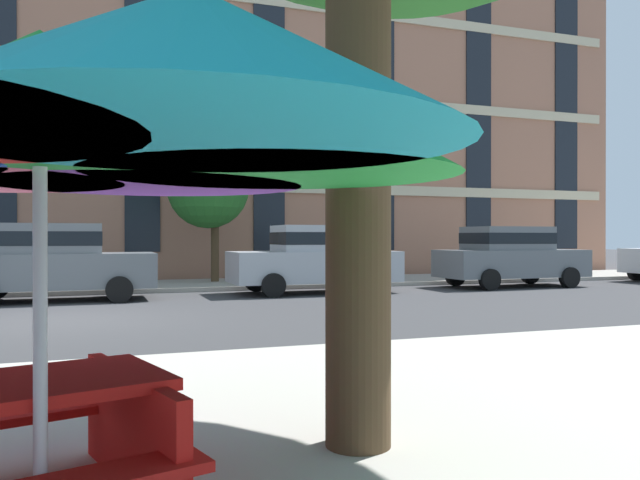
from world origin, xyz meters
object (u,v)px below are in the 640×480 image
(patio_umbrella, at_px, (40,106))
(sedan_gray, at_px, (53,260))
(street_tree_middle, at_px, (209,184))
(sedan_gray_midblock, at_px, (510,255))
(sedan_silver, at_px, (316,257))

(patio_umbrella, bearing_deg, sedan_gray, 93.06)
(sedan_gray, relative_size, street_tree_middle, 1.01)
(street_tree_middle, relative_size, patio_umbrella, 1.12)
(sedan_gray_midblock, height_order, patio_umbrella, patio_umbrella)
(sedan_silver, xyz_separation_m, patio_umbrella, (-5.72, -12.70, 1.08))
(sedan_gray, distance_m, street_tree_middle, 5.85)
(sedan_silver, bearing_deg, sedan_gray_midblock, 0.00)
(street_tree_middle, xyz_separation_m, patio_umbrella, (-3.50, -16.19, -1.05))
(sedan_gray, bearing_deg, patio_umbrella, -86.94)
(sedan_gray_midblock, relative_size, patio_umbrella, 1.13)
(sedan_gray_midblock, xyz_separation_m, patio_umbrella, (-11.81, -12.70, 1.08))
(sedan_silver, height_order, patio_umbrella, patio_umbrella)
(sedan_gray, relative_size, sedan_silver, 1.00)
(street_tree_middle, bearing_deg, sedan_silver, -57.58)
(sedan_gray_midblock, bearing_deg, sedan_silver, 180.00)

